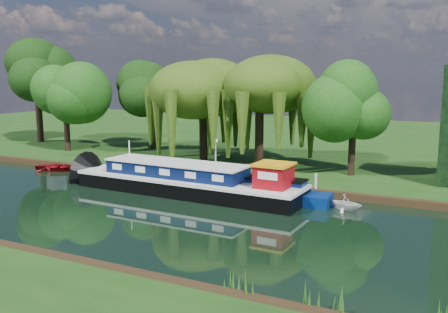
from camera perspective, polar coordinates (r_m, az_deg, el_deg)
The scene contains 15 objects.
ground at distance 30.05m, azimuth -11.18°, elevation -5.95°, with size 120.00×120.00×0.00m, color black.
far_bank at distance 60.04m, azimuth 9.05°, elevation 2.05°, with size 120.00×52.00×0.45m, color #15390F.
dutch_barge at distance 33.10m, azimuth -4.05°, elevation -2.86°, with size 16.15×4.17×3.38m.
narrowboat at distance 32.19m, azimuth 2.84°, elevation -3.72°, with size 10.67×1.83×1.55m.
red_dinghy at distance 43.36m, azimuth -18.56°, elevation -1.50°, with size 2.47×3.46×0.72m, color maroon.
white_cruiser at distance 30.28m, azimuth 13.71°, elevation -5.92°, with size 1.70×1.97×1.04m, color silver.
willow_left at distance 42.53m, azimuth -2.40°, elevation 7.45°, with size 6.82×6.82×8.17m.
willow_right at distance 40.32m, azimuth 4.11°, elevation 7.23°, with size 6.61×6.61×8.05m.
tree_far_left at distance 50.41m, azimuth -17.72°, elevation 6.99°, with size 5.11×5.11×8.23m.
tree_far_back at distance 58.11m, azimuth -20.60°, elevation 8.47°, with size 5.98×5.98×10.06m.
tree_far_mid at distance 50.07m, azimuth -8.20°, elevation 7.18°, with size 4.87×4.87×7.97m.
tree_far_right at distance 37.59m, azimuth 14.60°, elevation 5.42°, with size 4.42×4.42×7.23m.
lamppost at distance 37.97m, azimuth -0.97°, elevation 1.19°, with size 0.36×0.36×2.56m.
mooring_posts at distance 36.88m, azimuth -3.86°, elevation -1.39°, with size 19.16×0.16×1.00m.
reeds_near at distance 20.19m, azimuth -8.86°, elevation -12.01°, with size 33.70×1.50×1.10m.
Camera 1 is at (17.90, -22.79, 7.93)m, focal length 40.00 mm.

